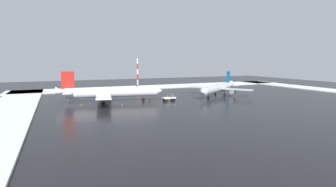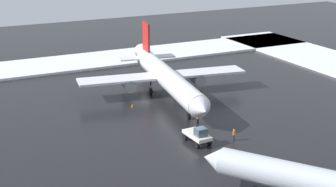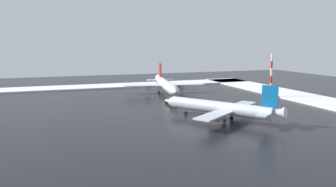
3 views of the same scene
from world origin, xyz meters
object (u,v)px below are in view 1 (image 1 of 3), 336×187
Objects in this scene: ground_crew_mid_apron at (110,98)px; pushback_tug at (170,97)px; traffic_cone_wingtip_side at (122,104)px; ground_crew_by_nose_gear at (150,98)px; ground_crew_near_tug at (168,96)px; airplane_far_rear at (110,92)px; antenna_mast at (138,74)px; traffic_cone_near_nose at (81,105)px; airplane_foreground_jet at (218,88)px; traffic_cone_mid_line at (105,99)px.

pushback_tug is at bearing -147.12° from ground_crew_mid_apron.
ground_crew_by_nose_gear is at bearing -153.03° from traffic_cone_wingtip_side.
ground_crew_near_tug is at bearing 174.83° from ground_crew_by_nose_gear.
traffic_cone_wingtip_side is (-2.40, 7.55, -3.34)m from airplane_far_rear.
antenna_mast is 28.48× the size of traffic_cone_near_nose.
pushback_tug is 2.74× the size of ground_crew_near_tug.
ground_crew_by_nose_gear is 35.10m from antenna_mast.
pushback_tug is at bearing -5.24° from airplane_far_rear.
pushback_tug is (23.95, 4.63, -1.94)m from airplane_foreground_jet.
airplane_foreground_jet reaches higher than traffic_cone_wingtip_side.
ground_crew_near_tug is 33.32m from antenna_mast.
traffic_cone_mid_line is at bearing 51.26° from antenna_mast.
ground_crew_by_nose_gear is at bearing -144.24° from ground_crew_mid_apron.
traffic_cone_wingtip_side is at bearing -39.29° from ground_crew_near_tug.
airplane_foreground_jet is 41.39m from antenna_mast.
pushback_tug is at bearing 15.07° from ground_crew_near_tug.
antenna_mast is (24.66, -32.92, 4.61)m from airplane_foreground_jet.
pushback_tug is at bearing 174.84° from traffic_cone_near_nose.
ground_crew_mid_apron is at bearing 56.63° from antenna_mast.
ground_crew_mid_apron is at bearing 154.10° from pushback_tug.
ground_crew_by_nose_gear is 23.88m from traffic_cone_near_nose.
airplane_foreground_jet reaches higher than traffic_cone_near_nose.
ground_crew_by_nose_gear is at bearing -49.76° from ground_crew_near_tug.
airplane_foreground_jet is 16.63× the size of ground_crew_by_nose_gear.
traffic_cone_mid_line is at bearing -47.12° from ground_crew_by_nose_gear.
pushback_tug reaches higher than ground_crew_by_nose_gear.
traffic_cone_mid_line is 1.00× the size of traffic_cone_wingtip_side.
antenna_mast reaches higher than airplane_foreground_jet.
antenna_mast reaches higher than pushback_tug.
traffic_cone_near_nose is at bearing -22.56° from traffic_cone_wingtip_side.
ground_crew_near_tug is at bearing -133.24° from ground_crew_mid_apron.
antenna_mast is at bearing -130.38° from traffic_cone_near_nose.
antenna_mast is at bearing -88.15° from airplane_foreground_jet.
traffic_cone_near_nose is at bearing 172.59° from pushback_tug.
ground_crew_mid_apron is at bearing -40.25° from airplane_foreground_jet.
ground_crew_mid_apron is 11.11m from traffic_cone_wingtip_side.
airplane_far_rear is at bearing 92.19° from traffic_cone_mid_line.
airplane_far_rear is 21.49× the size of ground_crew_near_tug.
ground_crew_mid_apron reaches higher than traffic_cone_wingtip_side.
traffic_cone_mid_line is at bearing -17.99° from ground_crew_mid_apron.
antenna_mast is at bearing -128.74° from traffic_cone_mid_line.
traffic_cone_mid_line is at bearing 101.23° from airplane_far_rear.
antenna_mast is at bearing -146.32° from ground_crew_near_tug.
pushback_tug is 8.51× the size of traffic_cone_wingtip_side.
ground_crew_by_nose_gear is at bearing 148.22° from traffic_cone_mid_line.
ground_crew_near_tug and ground_crew_mid_apron have the same top height.
ground_crew_by_nose_gear is 3.11× the size of traffic_cone_mid_line.
pushback_tug is 5.20m from ground_crew_near_tug.
ground_crew_mid_apron is 3.11× the size of traffic_cone_near_nose.
pushback_tug reaches higher than ground_crew_near_tug.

